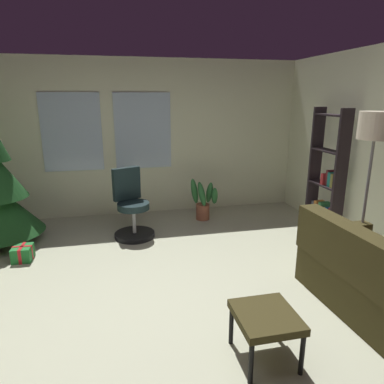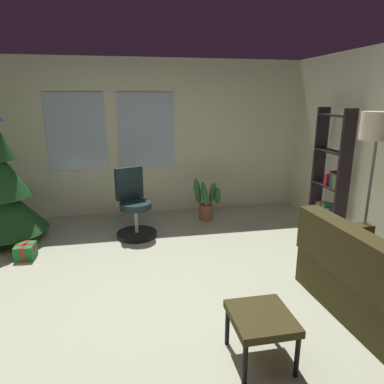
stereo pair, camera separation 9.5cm
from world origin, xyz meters
The scene contains 8 objects.
ground_plane centered at (0.00, 0.00, -0.05)m, with size 5.47×5.95×0.10m, color #B0B396.
wall_back_with_windows centered at (-0.02, 3.02, 1.26)m, with size 5.47×0.12×2.50m.
footstool centered at (0.69, -0.69, 0.33)m, with size 0.44×0.47×0.39m.
gift_box_green centered at (-1.48, 1.47, 0.09)m, with size 0.23×0.26×0.18m.
office_chair centered at (-0.14, 1.95, 0.38)m, with size 0.56×0.57×0.96m.
bookshelf centered at (2.52, 1.43, 0.79)m, with size 0.18×0.64×1.78m.
floor_lamp centered at (2.27, 0.34, 1.50)m, with size 0.34×0.34×1.77m.
potted_plant centered at (1.01, 2.40, 0.30)m, with size 0.48×0.31×0.70m.
Camera 2 is at (-0.22, -2.73, 1.91)m, focal length 32.39 mm.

